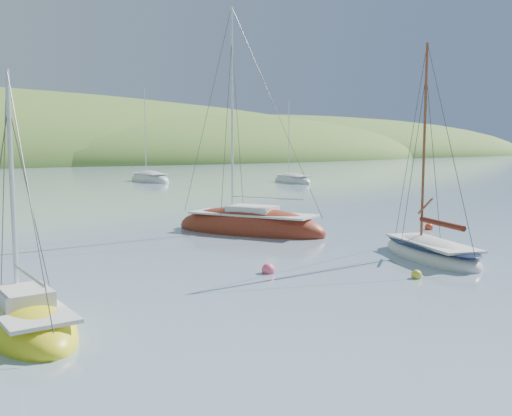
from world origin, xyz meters
TOP-DOWN VIEW (x-y plane):
  - ground at (0.00, 0.00)m, footprint 700.00×700.00m
  - daysailer_white at (4.85, 2.22)m, footprint 4.79×6.77m
  - sloop_red at (3.37, 12.80)m, footprint 6.37×9.53m
  - sailboat_yellow at (-11.68, 3.34)m, footprint 2.57×5.71m
  - distant_sloop_b at (21.40, 57.18)m, footprint 4.14×9.84m
  - distant_sloop_d at (34.89, 43.38)m, footprint 4.70×8.61m
  - mooring_buoys at (-0.23, 5.82)m, footprint 23.55×9.17m

SIDE VIEW (x-z plane):
  - ground at x=0.00m, z-range 0.00..0.00m
  - mooring_buoys at x=-0.23m, z-range -0.13..0.37m
  - sailboat_yellow at x=-11.68m, z-range -3.53..3.88m
  - distant_sloop_d at x=34.89m, z-range -5.63..6.02m
  - distant_sloop_b at x=21.40m, z-range -6.63..7.07m
  - daysailer_white at x=4.85m, z-range -4.68..5.13m
  - sloop_red at x=3.37m, z-range -6.44..6.92m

